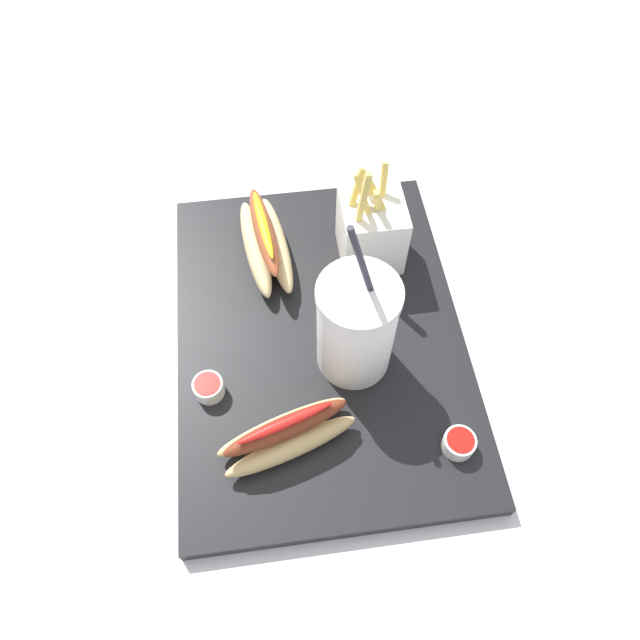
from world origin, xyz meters
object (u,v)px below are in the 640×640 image
at_px(soda_cup, 356,327).
at_px(hot_dog_2, 265,243).
at_px(hot_dog_1, 287,434).
at_px(ketchup_cup_2, 459,443).
at_px(fries_basket, 371,229).
at_px(ketchup_cup_1, 208,387).

relative_size(soda_cup, hot_dog_2, 1.36).
xyz_separation_m(hot_dog_1, ketchup_cup_2, (-0.03, -0.18, -0.01)).
distance_m(soda_cup, fries_basket, 0.16).
xyz_separation_m(fries_basket, hot_dog_2, (0.01, 0.14, -0.02)).
bearing_deg(soda_cup, ketchup_cup_2, -142.50).
bearing_deg(hot_dog_2, soda_cup, -152.00).
bearing_deg(fries_basket, ketchup_cup_2, -169.92).
bearing_deg(hot_dog_1, ketchup_cup_2, -99.30).
bearing_deg(ketchup_cup_2, soda_cup, 37.50).
bearing_deg(soda_cup, hot_dog_1, 136.97).
height_order(soda_cup, hot_dog_1, soda_cup).
xyz_separation_m(hot_dog_2, ketchup_cup_1, (-0.19, 0.08, -0.01)).
bearing_deg(ketchup_cup_2, hot_dog_2, 32.29).
bearing_deg(hot_dog_1, fries_basket, -28.45).
bearing_deg(soda_cup, hot_dog_2, 28.00).
relative_size(ketchup_cup_1, ketchup_cup_2, 0.99).
height_order(hot_dog_1, ketchup_cup_2, hot_dog_1).
height_order(soda_cup, hot_dog_2, soda_cup).
relative_size(fries_basket, ketchup_cup_2, 4.71).
bearing_deg(soda_cup, fries_basket, -16.73).
distance_m(fries_basket, ketchup_cup_1, 0.28).
relative_size(soda_cup, hot_dog_1, 1.42).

